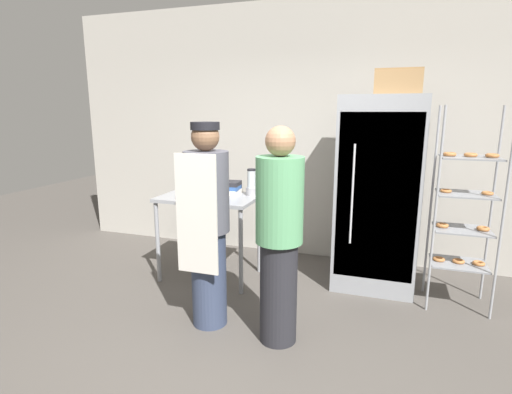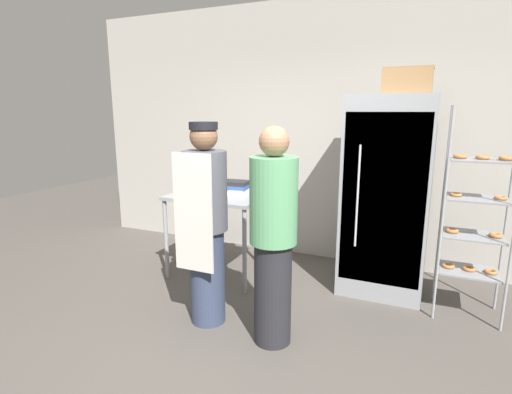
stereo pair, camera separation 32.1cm
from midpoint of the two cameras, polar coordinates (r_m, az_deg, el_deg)
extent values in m
plane|color=#4C4742|center=(3.20, 0.16, -21.92)|extent=(14.00, 14.00, 0.00)
cube|color=#ADA89E|center=(4.92, 11.56, 8.89)|extent=(6.40, 0.12, 3.06)
cube|color=gray|center=(4.18, 20.27, 0.07)|extent=(0.80, 0.69, 1.94)
cube|color=gray|center=(3.84, 19.93, -0.62)|extent=(0.73, 0.02, 1.59)
cylinder|color=silver|center=(3.83, 16.66, 0.01)|extent=(0.02, 0.02, 0.96)
cylinder|color=#93969B|center=(3.76, 27.38, -2.64)|extent=(0.02, 0.02, 1.84)
cylinder|color=#93969B|center=(4.16, 27.10, -1.29)|extent=(0.02, 0.02, 1.84)
cylinder|color=#93969B|center=(4.22, 34.14, -1.88)|extent=(0.02, 0.02, 1.84)
cube|color=gray|center=(4.13, 30.17, -9.17)|extent=(0.48, 0.38, 0.01)
torus|color=#AD6B38|center=(4.10, 27.86, -8.72)|extent=(0.11, 0.11, 0.03)
torus|color=#AD6B38|center=(4.12, 30.20, -8.88)|extent=(0.11, 0.11, 0.03)
torus|color=#AD6B38|center=(4.14, 32.52, -9.03)|extent=(0.11, 0.11, 0.03)
cube|color=gray|center=(4.03, 30.67, -4.79)|extent=(0.48, 0.38, 0.01)
torus|color=#AD6B38|center=(4.00, 28.33, -4.27)|extent=(0.11, 0.11, 0.03)
torus|color=#AD6B38|center=(4.05, 33.06, -4.64)|extent=(0.11, 0.11, 0.03)
cube|color=gray|center=(3.95, 31.18, -0.21)|extent=(0.48, 0.38, 0.01)
torus|color=#AD6B38|center=(3.93, 28.81, 0.28)|extent=(0.10, 0.10, 0.03)
torus|color=#AD6B38|center=(3.97, 33.60, -0.14)|extent=(0.10, 0.10, 0.03)
cube|color=gray|center=(3.90, 31.72, 4.50)|extent=(0.48, 0.38, 0.01)
torus|color=#AD6B38|center=(3.88, 29.31, 5.08)|extent=(0.11, 0.11, 0.03)
torus|color=#AD6B38|center=(3.90, 31.75, 4.84)|extent=(0.11, 0.11, 0.03)
torus|color=#AD6B38|center=(3.93, 34.17, 4.60)|extent=(0.11, 0.11, 0.03)
cube|color=gray|center=(4.29, -3.51, 0.01)|extent=(1.02, 0.67, 0.04)
cylinder|color=gray|center=(4.40, -10.68, -6.00)|extent=(0.04, 0.04, 0.87)
cylinder|color=gray|center=(3.96, 0.69, -7.85)|extent=(0.04, 0.04, 0.87)
cylinder|color=gray|center=(4.87, -6.77, -4.08)|extent=(0.04, 0.04, 0.87)
cylinder|color=gray|center=(4.48, 3.68, -5.47)|extent=(0.04, 0.04, 0.87)
cube|color=silver|center=(4.21, -5.83, 0.34)|extent=(0.26, 0.24, 0.05)
cube|color=silver|center=(4.29, -5.05, 2.54)|extent=(0.26, 0.01, 0.24)
torus|color=#513323|center=(4.18, -7.04, 0.79)|extent=(0.09, 0.09, 0.03)
torus|color=#513323|center=(4.15, -6.25, 0.72)|extent=(0.09, 0.09, 0.03)
torus|color=#513323|center=(4.12, -5.46, 0.64)|extent=(0.09, 0.09, 0.03)
torus|color=#513323|center=(4.23, -6.62, 0.94)|extent=(0.09, 0.09, 0.03)
torus|color=#513323|center=(4.20, -5.84, 0.87)|extent=(0.09, 0.09, 0.03)
torus|color=#513323|center=(4.17, -5.05, 0.79)|extent=(0.09, 0.09, 0.03)
torus|color=#513323|center=(4.28, -6.22, 1.08)|extent=(0.09, 0.09, 0.03)
torus|color=#513323|center=(4.25, -5.44, 1.01)|extent=(0.09, 0.09, 0.03)
cylinder|color=#99999E|center=(4.27, 2.57, 0.78)|extent=(0.11, 0.11, 0.08)
cylinder|color=#B2BCC1|center=(4.24, 2.58, 2.55)|extent=(0.09, 0.09, 0.18)
cylinder|color=black|center=(4.22, 2.60, 3.90)|extent=(0.09, 0.09, 0.02)
cube|color=silver|center=(4.39, -1.06, 0.88)|extent=(0.32, 0.22, 0.05)
cube|color=#2D5193|center=(4.38, -1.06, 1.47)|extent=(0.33, 0.24, 0.04)
cube|color=#232328|center=(4.37, -1.06, 2.04)|extent=(0.33, 0.24, 0.04)
cube|color=#937047|center=(4.00, 23.09, 14.93)|extent=(0.42, 0.31, 0.21)
cube|color=olive|center=(4.01, 23.23, 16.60)|extent=(0.43, 0.16, 0.02)
cylinder|color=#333D56|center=(3.48, -4.28, -11.22)|extent=(0.29, 0.29, 0.83)
cylinder|color=#4C4C56|center=(3.26, -4.49, 0.85)|extent=(0.36, 0.36, 0.66)
sphere|color=brown|center=(3.20, -4.62, 8.60)|extent=(0.22, 0.22, 0.22)
cube|color=beige|center=(3.13, -6.11, -2.39)|extent=(0.34, 0.02, 0.95)
cylinder|color=black|center=(3.19, -4.65, 10.11)|extent=(0.23, 0.23, 0.06)
cylinder|color=#232328|center=(3.20, 5.36, -13.52)|extent=(0.29, 0.29, 0.82)
cylinder|color=#569966|center=(2.95, 5.65, -0.55)|extent=(0.36, 0.36, 0.65)
sphere|color=#9E7051|center=(2.89, 5.83, 7.91)|extent=(0.22, 0.22, 0.22)
camera|label=1|loc=(0.16, -87.32, 0.58)|focal=28.00mm
camera|label=2|loc=(0.16, 92.68, -0.58)|focal=28.00mm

